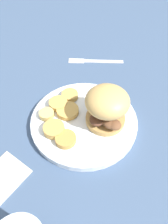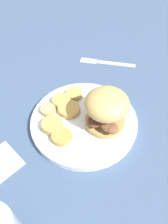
% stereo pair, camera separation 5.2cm
% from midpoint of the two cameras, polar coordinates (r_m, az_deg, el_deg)
% --- Properties ---
extents(ground_plane, '(4.00, 4.00, 0.00)m').
position_cam_midpoint_polar(ground_plane, '(0.55, 2.68, -3.13)').
color(ground_plane, '#3D5170').
extents(dinner_plate, '(0.26, 0.26, 0.02)m').
position_cam_midpoint_polar(dinner_plate, '(0.54, 2.72, -2.45)').
color(dinner_plate, white).
rests_on(dinner_plate, ground_plane).
extents(sandwich, '(0.10, 0.11, 0.10)m').
position_cam_midpoint_polar(sandwich, '(0.49, 8.91, 0.70)').
color(sandwich, tan).
rests_on(sandwich, dinner_plate).
extents(potato_round_0, '(0.05, 0.05, 0.02)m').
position_cam_midpoint_polar(potato_round_0, '(0.52, -5.46, -3.63)').
color(potato_round_0, tan).
rests_on(potato_round_0, dinner_plate).
extents(potato_round_1, '(0.05, 0.05, 0.01)m').
position_cam_midpoint_polar(potato_round_1, '(0.57, -3.34, 2.78)').
color(potato_round_1, tan).
rests_on(potato_round_1, dinner_plate).
extents(potato_round_2, '(0.05, 0.05, 0.01)m').
position_cam_midpoint_polar(potato_round_2, '(0.50, -2.88, -6.58)').
color(potato_round_2, '#BC8942').
rests_on(potato_round_2, dinner_plate).
extents(potato_round_3, '(0.06, 0.06, 0.01)m').
position_cam_midpoint_polar(potato_round_3, '(0.55, -1.23, 0.66)').
color(potato_round_3, tan).
rests_on(potato_round_3, dinner_plate).
extents(potato_round_4, '(0.04, 0.04, 0.01)m').
position_cam_midpoint_polar(potato_round_4, '(0.55, -6.68, 0.43)').
color(potato_round_4, '#DBB766').
rests_on(potato_round_4, dinner_plate).
extents(potato_round_5, '(0.04, 0.04, 0.01)m').
position_cam_midpoint_polar(potato_round_5, '(0.59, -0.01, 4.60)').
color(potato_round_5, tan).
rests_on(potato_round_5, dinner_plate).
extents(fork, '(0.18, 0.05, 0.00)m').
position_cam_midpoint_polar(fork, '(0.74, 8.05, 12.57)').
color(fork, silver).
rests_on(fork, ground_plane).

